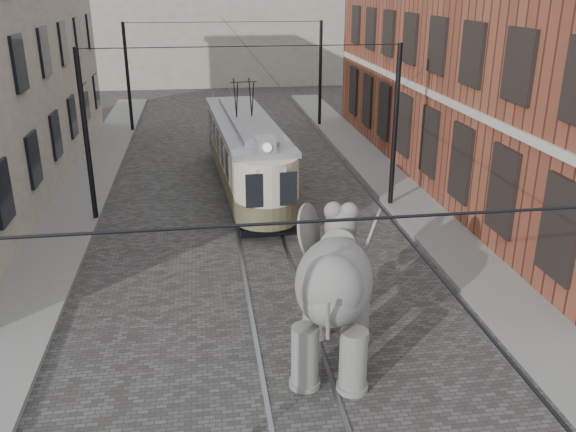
{
  "coord_description": "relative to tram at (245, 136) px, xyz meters",
  "views": [
    {
      "loc": [
        -1.74,
        -14.85,
        7.89
      ],
      "look_at": [
        0.43,
        0.12,
        2.1
      ],
      "focal_mm": 37.89,
      "sensor_mm": 36.0,
      "label": 1
    }
  ],
  "objects": [
    {
      "name": "sidewalk_right",
      "position": [
        6.03,
        -9.03,
        -2.11
      ],
      "size": [
        2.0,
        60.0,
        0.15
      ],
      "primitive_type": "cube",
      "color": "slate",
      "rests_on": "ground"
    },
    {
      "name": "ground",
      "position": [
        0.03,
        -9.03,
        -2.19
      ],
      "size": [
        120.0,
        120.0,
        0.0
      ],
      "primitive_type": "plane",
      "color": "#484542"
    },
    {
      "name": "elephant",
      "position": [
        0.92,
        -12.59,
        -0.64
      ],
      "size": [
        4.11,
        5.64,
        3.1
      ],
      "primitive_type": null,
      "rotation": [
        0.0,
        0.0,
        -0.29
      ],
      "color": "#5C5955",
      "rests_on": "ground"
    },
    {
      "name": "brick_building",
      "position": [
        11.03,
        -0.03,
        3.81
      ],
      "size": [
        8.0,
        26.0,
        12.0
      ],
      "primitive_type": "cube",
      "color": "brown",
      "rests_on": "ground"
    },
    {
      "name": "tram",
      "position": [
        0.0,
        0.0,
        0.0
      ],
      "size": [
        2.93,
        11.13,
        4.37
      ],
      "primitive_type": null,
      "rotation": [
        0.0,
        0.0,
        0.06
      ],
      "color": "beige",
      "rests_on": "ground"
    },
    {
      "name": "catenary",
      "position": [
        -0.17,
        -4.03,
        0.81
      ],
      "size": [
        11.0,
        30.2,
        6.0
      ],
      "primitive_type": null,
      "color": "black",
      "rests_on": "ground"
    },
    {
      "name": "sidewalk_left",
      "position": [
        -6.47,
        -9.03,
        -2.11
      ],
      "size": [
        2.0,
        60.0,
        0.15
      ],
      "primitive_type": "cube",
      "color": "slate",
      "rests_on": "ground"
    },
    {
      "name": "tram_rails",
      "position": [
        0.03,
        -9.03,
        -2.17
      ],
      "size": [
        1.54,
        80.0,
        0.02
      ],
      "primitive_type": null,
      "color": "slate",
      "rests_on": "ground"
    }
  ]
}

